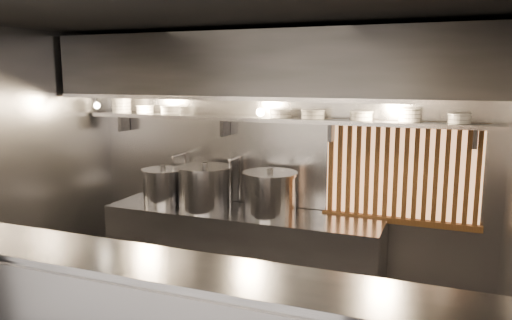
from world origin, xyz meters
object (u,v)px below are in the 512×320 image
Objects in this scene: stock_pot_left at (205,187)px; stock_pot_mid at (163,185)px; stock_pot_right at (270,194)px; pendant_bulb at (261,112)px; heat_lamp at (96,100)px.

stock_pot_left reaches higher than stock_pot_mid.
pendant_bulb is at bearing 149.37° from stock_pot_right.
pendant_bulb is 0.29× the size of stock_pot_mid.
stock_pot_left is at bearing -170.61° from pendant_bulb.
pendant_bulb is 0.24× the size of stock_pot_right.
pendant_bulb is 0.85m from stock_pot_right.
stock_pot_right is at bearing 7.92° from heat_lamp.
pendant_bulb is at bearing 11.00° from heat_lamp.
stock_pot_right is (1.93, 0.27, -0.94)m from heat_lamp.
pendant_bulb is (1.80, 0.35, -0.11)m from heat_lamp.
heat_lamp is 1.53m from stock_pot_left.
pendant_bulb is 0.23× the size of stock_pot_left.
pendant_bulb reaches higher than stock_pot_right.
heat_lamp reaches higher than stock_pot_mid.
heat_lamp is at bearing -172.08° from stock_pot_right.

